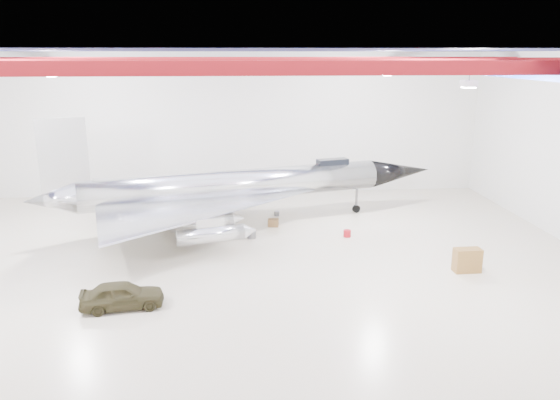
{
  "coord_description": "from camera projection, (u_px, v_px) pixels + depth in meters",
  "views": [
    {
      "loc": [
        0.51,
        -27.66,
        10.89
      ],
      "look_at": [
        3.05,
        2.0,
        2.85
      ],
      "focal_mm": 35.0,
      "sensor_mm": 36.0,
      "label": 1
    }
  ],
  "objects": [
    {
      "name": "floor",
      "position": [
        227.0,
        262.0,
        29.4
      ],
      "size": [
        40.0,
        40.0,
        0.0
      ],
      "primitive_type": "plane",
      "color": "beige",
      "rests_on": "ground"
    },
    {
      "name": "wall_back",
      "position": [
        227.0,
        125.0,
        42.4
      ],
      "size": [
        40.0,
        0.0,
        40.0
      ],
      "primitive_type": "plane",
      "rotation": [
        1.57,
        0.0,
        0.0
      ],
      "color": "silver",
      "rests_on": "floor"
    },
    {
      "name": "ceiling",
      "position": [
        221.0,
        51.0,
        26.53
      ],
      "size": [
        40.0,
        40.0,
        0.0
      ],
      "primitive_type": "plane",
      "rotation": [
        3.14,
        0.0,
        0.0
      ],
      "color": "#0A0F38",
      "rests_on": "wall_back"
    },
    {
      "name": "ceiling_structure",
      "position": [
        221.0,
        65.0,
        26.71
      ],
      "size": [
        39.5,
        29.5,
        1.08
      ],
      "color": "maroon",
      "rests_on": "ceiling"
    },
    {
      "name": "jet_aircraft",
      "position": [
        236.0,
        189.0,
        35.05
      ],
      "size": [
        26.65,
        18.86,
        7.39
      ],
      "rotation": [
        0.0,
        0.0,
        0.26
      ],
      "color": "silver",
      "rests_on": "floor"
    },
    {
      "name": "jeep",
      "position": [
        122.0,
        295.0,
        23.95
      ],
      "size": [
        3.76,
        1.92,
        1.23
      ],
      "primitive_type": "imported",
      "rotation": [
        0.0,
        0.0,
        1.71
      ],
      "color": "#35301A",
      "rests_on": "floor"
    },
    {
      "name": "desk",
      "position": [
        467.0,
        260.0,
        27.94
      ],
      "size": [
        1.38,
        0.72,
        1.25
      ],
      "primitive_type": "cube",
      "rotation": [
        0.0,
        0.0,
        0.03
      ],
      "color": "brown",
      "rests_on": "floor"
    },
    {
      "name": "crate_ply",
      "position": [
        107.0,
        230.0,
        34.18
      ],
      "size": [
        0.63,
        0.56,
        0.37
      ],
      "primitive_type": "cube",
      "rotation": [
        0.0,
        0.0,
        0.3
      ],
      "color": "olive",
      "rests_on": "floor"
    },
    {
      "name": "toolbox_red",
      "position": [
        229.0,
        220.0,
        36.21
      ],
      "size": [
        0.5,
        0.43,
        0.31
      ],
      "primitive_type": "cube",
      "rotation": [
        0.0,
        0.0,
        -0.19
      ],
      "color": "#A7101C",
      "rests_on": "floor"
    },
    {
      "name": "engine_drum",
      "position": [
        251.0,
        234.0,
        33.12
      ],
      "size": [
        0.63,
        0.63,
        0.49
      ],
      "primitive_type": "cylinder",
      "rotation": [
        0.0,
        0.0,
        -0.16
      ],
      "color": "#59595B",
      "rests_on": "floor"
    },
    {
      "name": "parts_bin",
      "position": [
        273.0,
        223.0,
        35.41
      ],
      "size": [
        0.76,
        0.65,
        0.47
      ],
      "primitive_type": "cube",
      "rotation": [
        0.0,
        0.0,
        -0.18
      ],
      "color": "olive",
      "rests_on": "floor"
    },
    {
      "name": "crate_small",
      "position": [
        164.0,
        215.0,
        37.46
      ],
      "size": [
        0.44,
        0.37,
        0.29
      ],
      "primitive_type": "cube",
      "rotation": [
        0.0,
        0.0,
        -0.09
      ],
      "color": "#59595B",
      "rests_on": "floor"
    },
    {
      "name": "tool_chest",
      "position": [
        347.0,
        233.0,
        33.37
      ],
      "size": [
        0.55,
        0.55,
        0.42
      ],
      "primitive_type": "cylinder",
      "rotation": [
        0.0,
        0.0,
        -0.2
      ],
      "color": "#A7101C",
      "rests_on": "floor"
    },
    {
      "name": "oil_barrel",
      "position": [
        203.0,
        221.0,
        35.93
      ],
      "size": [
        0.56,
        0.47,
        0.36
      ],
      "primitive_type": "cube",
      "rotation": [
        0.0,
        0.0,
        0.11
      ],
      "color": "olive",
      "rests_on": "floor"
    },
    {
      "name": "spares_box",
      "position": [
        277.0,
        213.0,
        37.7
      ],
      "size": [
        0.39,
        0.39,
        0.32
      ],
      "primitive_type": "cylinder",
      "rotation": [
        0.0,
        0.0,
        -0.12
      ],
      "color": "#59595B",
      "rests_on": "floor"
    }
  ]
}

